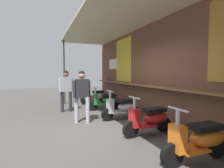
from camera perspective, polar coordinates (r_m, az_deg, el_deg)
The scene contains 9 objects.
ground_plane at distance 4.99m, azimuth -4.16°, elevation -14.37°, with size 30.04×30.04×0.00m, color #474442.
market_stall_facade at distance 5.60m, azimuth 14.03°, elevation 7.05°, with size 10.73×2.63×3.38m.
scooter_cream at distance 8.88m, azimuth -5.19°, elevation -3.88°, with size 0.46×1.40×0.97m.
scooter_green at distance 7.43m, azimuth -1.76°, elevation -5.33°, with size 0.47×1.40×0.97m.
scooter_silver at distance 5.96m, azimuth 3.61°, elevation -7.54°, with size 0.49×1.40×0.97m.
scooter_red at distance 4.61m, azimuth 12.31°, elevation -10.92°, with size 0.50×1.40×0.97m.
scooter_orange at distance 3.53m, azimuth 26.47°, elevation -15.72°, with size 0.46×1.40×0.97m.
shopper_browsing at distance 5.48m, azimuth -9.54°, elevation -2.44°, with size 0.33×0.64×1.60m.
shopper_passing at distance 7.21m, azimuth -14.60°, elevation -0.79°, with size 0.31×0.54×1.64m.
Camera 1 is at (4.52, -1.43, 1.53)m, focal length 28.36 mm.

